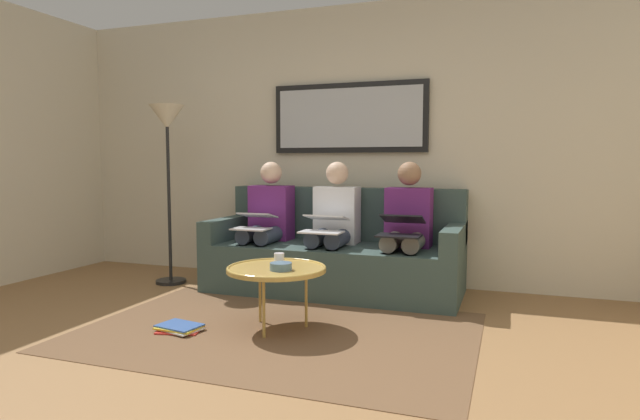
{
  "coord_description": "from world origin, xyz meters",
  "views": [
    {
      "loc": [
        -1.45,
        2.35,
        1.13
      ],
      "look_at": [
        0.0,
        -1.7,
        0.75
      ],
      "focal_mm": 30.04,
      "sensor_mm": 36.0,
      "label": 1
    }
  ],
  "objects_px": {
    "standing_lamp": "(167,137)",
    "person_left": "(406,226)",
    "bowl": "(281,266)",
    "person_right": "(267,220)",
    "laptop_silver": "(255,221)",
    "coffee_table": "(277,269)",
    "person_middle": "(333,223)",
    "cup": "(279,260)",
    "framed_mirror": "(349,118)",
    "laptop_white": "(324,224)",
    "couch": "(336,255)",
    "magazine_stack": "(180,328)",
    "laptop_black": "(401,226)"
  },
  "relations": [
    {
      "from": "bowl",
      "to": "laptop_black",
      "type": "xyz_separation_m",
      "value": [
        -0.6,
        -0.98,
        0.18
      ]
    },
    {
      "from": "couch",
      "to": "coffee_table",
      "type": "relative_size",
      "value": 3.27
    },
    {
      "from": "bowl",
      "to": "standing_lamp",
      "type": "height_order",
      "value": "standing_lamp"
    },
    {
      "from": "couch",
      "to": "magazine_stack",
      "type": "height_order",
      "value": "couch"
    },
    {
      "from": "person_left",
      "to": "person_middle",
      "type": "xyz_separation_m",
      "value": [
        0.64,
        0.0,
        0.0
      ]
    },
    {
      "from": "framed_mirror",
      "to": "coffee_table",
      "type": "xyz_separation_m",
      "value": [
        0.03,
        1.61,
        -1.14
      ]
    },
    {
      "from": "laptop_silver",
      "to": "magazine_stack",
      "type": "distance_m",
      "value": 1.31
    },
    {
      "from": "bowl",
      "to": "person_middle",
      "type": "xyz_separation_m",
      "value": [
        0.04,
        -1.22,
        0.16
      ]
    },
    {
      "from": "laptop_silver",
      "to": "bowl",
      "type": "bearing_deg",
      "value": 124.98
    },
    {
      "from": "laptop_black",
      "to": "standing_lamp",
      "type": "xyz_separation_m",
      "value": [
        2.19,
        -0.03,
        0.74
      ]
    },
    {
      "from": "person_right",
      "to": "magazine_stack",
      "type": "height_order",
      "value": "person_right"
    },
    {
      "from": "magazine_stack",
      "to": "laptop_silver",
      "type": "bearing_deg",
      "value": -89.08
    },
    {
      "from": "person_right",
      "to": "coffee_table",
      "type": "bearing_deg",
      "value": 118.14
    },
    {
      "from": "cup",
      "to": "person_left",
      "type": "bearing_deg",
      "value": -121.62
    },
    {
      "from": "cup",
      "to": "laptop_silver",
      "type": "xyz_separation_m",
      "value": [
        0.61,
        -0.84,
        0.16
      ]
    },
    {
      "from": "couch",
      "to": "standing_lamp",
      "type": "height_order",
      "value": "standing_lamp"
    },
    {
      "from": "bowl",
      "to": "person_right",
      "type": "height_order",
      "value": "person_right"
    },
    {
      "from": "couch",
      "to": "person_left",
      "type": "xyz_separation_m",
      "value": [
        -0.64,
        0.07,
        0.3
      ]
    },
    {
      "from": "couch",
      "to": "laptop_white",
      "type": "height_order",
      "value": "couch"
    },
    {
      "from": "framed_mirror",
      "to": "coffee_table",
      "type": "distance_m",
      "value": 1.97
    },
    {
      "from": "bowl",
      "to": "magazine_stack",
      "type": "bearing_deg",
      "value": 16.82
    },
    {
      "from": "magazine_stack",
      "to": "standing_lamp",
      "type": "height_order",
      "value": "standing_lamp"
    },
    {
      "from": "laptop_white",
      "to": "bowl",
      "type": "bearing_deg",
      "value": 92.2
    },
    {
      "from": "couch",
      "to": "laptop_silver",
      "type": "xyz_separation_m",
      "value": [
        0.64,
        0.32,
        0.31
      ]
    },
    {
      "from": "bowl",
      "to": "standing_lamp",
      "type": "xyz_separation_m",
      "value": [
        1.59,
        -1.02,
        0.92
      ]
    },
    {
      "from": "person_middle",
      "to": "standing_lamp",
      "type": "relative_size",
      "value": 0.69
    },
    {
      "from": "coffee_table",
      "to": "framed_mirror",
      "type": "bearing_deg",
      "value": -90.91
    },
    {
      "from": "coffee_table",
      "to": "person_middle",
      "type": "bearing_deg",
      "value": -91.27
    },
    {
      "from": "cup",
      "to": "person_right",
      "type": "bearing_deg",
      "value": -60.84
    },
    {
      "from": "magazine_stack",
      "to": "person_left",
      "type": "bearing_deg",
      "value": -131.68
    },
    {
      "from": "framed_mirror",
      "to": "magazine_stack",
      "type": "relative_size",
      "value": 4.63
    },
    {
      "from": "bowl",
      "to": "couch",
      "type": "bearing_deg",
      "value": -88.34
    },
    {
      "from": "cup",
      "to": "laptop_black",
      "type": "distance_m",
      "value": 1.1
    },
    {
      "from": "framed_mirror",
      "to": "person_right",
      "type": "height_order",
      "value": "framed_mirror"
    },
    {
      "from": "coffee_table",
      "to": "magazine_stack",
      "type": "bearing_deg",
      "value": 24.18
    },
    {
      "from": "person_left",
      "to": "standing_lamp",
      "type": "height_order",
      "value": "standing_lamp"
    },
    {
      "from": "standing_lamp",
      "to": "person_left",
      "type": "bearing_deg",
      "value": -174.81
    },
    {
      "from": "couch",
      "to": "framed_mirror",
      "type": "height_order",
      "value": "framed_mirror"
    },
    {
      "from": "couch",
      "to": "standing_lamp",
      "type": "distance_m",
      "value": 1.9
    },
    {
      "from": "coffee_table",
      "to": "person_right",
      "type": "relative_size",
      "value": 0.59
    },
    {
      "from": "person_right",
      "to": "standing_lamp",
      "type": "distance_m",
      "value": 1.2
    },
    {
      "from": "bowl",
      "to": "magazine_stack",
      "type": "xyz_separation_m",
      "value": [
        0.66,
        0.2,
        -0.42
      ]
    },
    {
      "from": "person_left",
      "to": "laptop_black",
      "type": "relative_size",
      "value": 2.98
    },
    {
      "from": "cup",
      "to": "bowl",
      "type": "height_order",
      "value": "cup"
    },
    {
      "from": "framed_mirror",
      "to": "laptop_silver",
      "type": "height_order",
      "value": "framed_mirror"
    },
    {
      "from": "laptop_black",
      "to": "laptop_white",
      "type": "relative_size",
      "value": 1.1
    },
    {
      "from": "person_left",
      "to": "standing_lamp",
      "type": "distance_m",
      "value": 2.33
    },
    {
      "from": "bowl",
      "to": "laptop_white",
      "type": "xyz_separation_m",
      "value": [
        0.04,
        -0.97,
        0.18
      ]
    },
    {
      "from": "coffee_table",
      "to": "magazine_stack",
      "type": "height_order",
      "value": "coffee_table"
    },
    {
      "from": "person_right",
      "to": "person_middle",
      "type": "bearing_deg",
      "value": 180.0
    }
  ]
}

